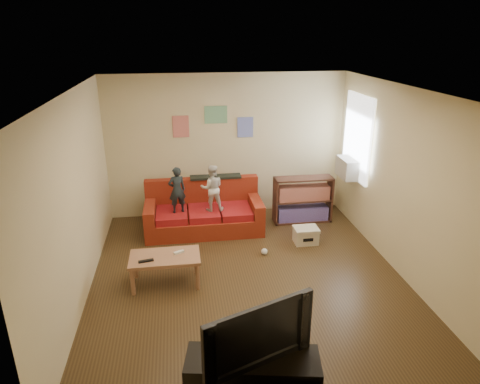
{
  "coord_description": "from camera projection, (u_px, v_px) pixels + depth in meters",
  "views": [
    {
      "loc": [
        -0.91,
        -5.35,
        3.41
      ],
      "look_at": [
        0.0,
        0.8,
        1.05
      ],
      "focal_mm": 32.0,
      "sensor_mm": 36.0,
      "label": 1
    }
  ],
  "objects": [
    {
      "name": "remote",
      "position": [
        146.0,
        261.0,
        5.85
      ],
      "size": [
        0.21,
        0.09,
        0.02
      ],
      "primitive_type": "cube",
      "rotation": [
        0.0,
        0.0,
        0.19
      ],
      "color": "black",
      "rests_on": "coffee_table"
    },
    {
      "name": "artwork_right",
      "position": [
        245.0,
        127.0,
        8.02
      ],
      "size": [
        0.3,
        0.01,
        0.38
      ],
      "primitive_type": "cube",
      "color": "#727FCC",
      "rests_on": "room_shell"
    },
    {
      "name": "tv_stand",
      "position": [
        252.0,
        378.0,
        4.16
      ],
      "size": [
        1.35,
        0.66,
        0.48
      ],
      "primitive_type": "cube",
      "rotation": [
        0.0,
        0.0,
        -0.18
      ],
      "color": "black",
      "rests_on": "ground"
    },
    {
      "name": "tissue",
      "position": [
        264.0,
        252.0,
        6.92
      ],
      "size": [
        0.11,
        0.11,
        0.1
      ],
      "primitive_type": "sphere",
      "rotation": [
        0.0,
        0.0,
        0.01
      ],
      "color": "silver",
      "rests_on": "ground"
    },
    {
      "name": "file_box",
      "position": [
        306.0,
        235.0,
        7.27
      ],
      "size": [
        0.41,
        0.31,
        0.28
      ],
      "color": "beige",
      "rests_on": "ground"
    },
    {
      "name": "television",
      "position": [
        253.0,
        330.0,
        3.96
      ],
      "size": [
        1.12,
        0.56,
        0.66
      ],
      "primitive_type": "imported",
      "rotation": [
        0.0,
        0.0,
        0.38
      ],
      "color": "black",
      "rests_on": "tv_stand"
    },
    {
      "name": "game_controller",
      "position": [
        179.0,
        252.0,
        6.06
      ],
      "size": [
        0.16,
        0.1,
        0.03
      ],
      "primitive_type": "cube",
      "rotation": [
        0.0,
        0.0,
        0.44
      ],
      "color": "white",
      "rests_on": "coffee_table"
    },
    {
      "name": "window",
      "position": [
        357.0,
        137.0,
        7.53
      ],
      "size": [
        0.04,
        1.08,
        1.48
      ],
      "primitive_type": "cube",
      "color": "white",
      "rests_on": "room_shell"
    },
    {
      "name": "child_b",
      "position": [
        212.0,
        188.0,
        7.4
      ],
      "size": [
        0.4,
        0.31,
        0.83
      ],
      "primitive_type": "imported",
      "rotation": [
        0.0,
        0.0,
        3.15
      ],
      "color": "silver",
      "rests_on": "sofa"
    },
    {
      "name": "bookshelf",
      "position": [
        303.0,
        202.0,
        8.02
      ],
      "size": [
        1.09,
        0.33,
        0.87
      ],
      "color": "#48291E",
      "rests_on": "ground"
    },
    {
      "name": "ac_unit",
      "position": [
        348.0,
        168.0,
        7.71
      ],
      "size": [
        0.28,
        0.55,
        0.35
      ],
      "primitive_type": "cube",
      "color": "#B7B2A3",
      "rests_on": "window"
    },
    {
      "name": "artwork_center",
      "position": [
        216.0,
        115.0,
        7.86
      ],
      "size": [
        0.42,
        0.01,
        0.32
      ],
      "primitive_type": "cube",
      "color": "#72B27F",
      "rests_on": "room_shell"
    },
    {
      "name": "artwork_left",
      "position": [
        181.0,
        127.0,
        7.84
      ],
      "size": [
        0.3,
        0.01,
        0.4
      ],
      "primitive_type": "cube",
      "color": "#D87266",
      "rests_on": "room_shell"
    },
    {
      "name": "coffee_table",
      "position": [
        165.0,
        260.0,
        6.02
      ],
      "size": [
        0.98,
        0.54,
        0.44
      ],
      "color": "#AB7453",
      "rests_on": "ground"
    },
    {
      "name": "child_a",
      "position": [
        177.0,
        190.0,
        7.32
      ],
      "size": [
        0.34,
        0.26,
        0.82
      ],
      "primitive_type": "imported",
      "rotation": [
        0.0,
        0.0,
        3.37
      ],
      "color": "#1D262B",
      "rests_on": "sofa"
    },
    {
      "name": "sofa",
      "position": [
        204.0,
        213.0,
        7.73
      ],
      "size": [
        2.07,
        0.95,
        0.91
      ],
      "color": "maroon",
      "rests_on": "ground"
    },
    {
      "name": "room_shell",
      "position": [
        249.0,
        192.0,
        5.8
      ],
      "size": [
        4.52,
        5.02,
        2.72
      ],
      "color": "#46321A",
      "rests_on": "ground"
    }
  ]
}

